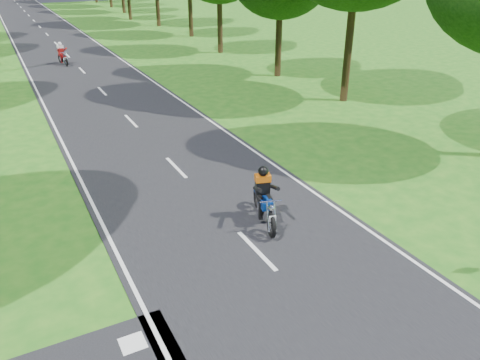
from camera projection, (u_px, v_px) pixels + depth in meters
ground at (299, 295)px, 10.70m from camera, size 160.00×160.00×0.00m
main_road at (40, 27)px, 50.65m from camera, size 7.00×140.00×0.02m
road_markings at (40, 29)px, 49.09m from camera, size 7.40×140.00×0.01m
rider_near_blue at (265, 196)px, 13.28m from camera, size 1.19×2.10×1.66m
rider_far_red at (62, 53)px, 32.87m from camera, size 0.84×1.91×1.54m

